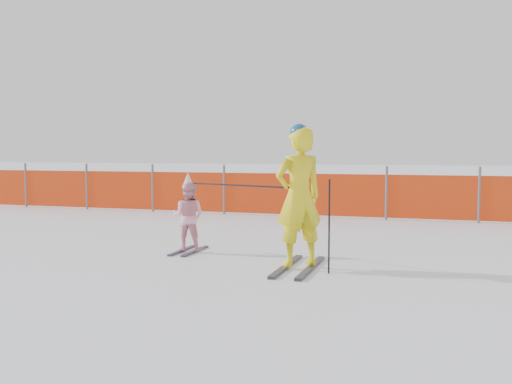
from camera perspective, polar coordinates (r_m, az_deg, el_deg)
ground at (r=7.88m, az=-1.10°, el=-7.52°), size 120.00×120.00×0.00m
adult at (r=7.68m, az=4.31°, el=-0.47°), size 0.81×1.54×1.96m
child at (r=9.04m, az=-6.78°, el=-2.37°), size 0.55×0.95×1.26m
ski_poles at (r=7.92m, az=1.68°, el=-0.88°), size 2.30×0.92×1.23m
safety_fence at (r=14.59m, az=-5.49°, el=0.03°), size 14.86×0.06×1.25m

